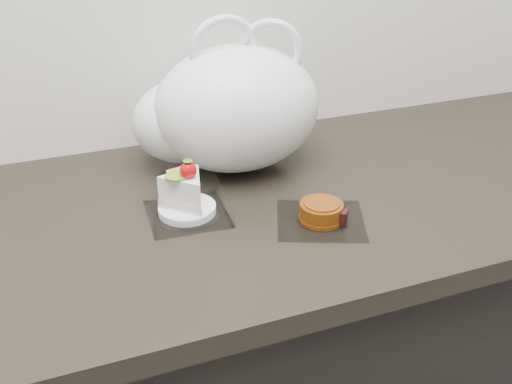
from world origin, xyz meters
name	(u,v)px	position (x,y,z in m)	size (l,w,h in m)	color
cake_tray	(187,200)	(0.00, 1.68, 0.93)	(0.14, 0.14, 0.11)	white
mooncake_wrap	(322,214)	(0.21, 1.58, 0.91)	(0.19, 0.18, 0.04)	white
plastic_bag	(226,110)	(0.13, 1.83, 1.02)	(0.39, 0.30, 0.30)	white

